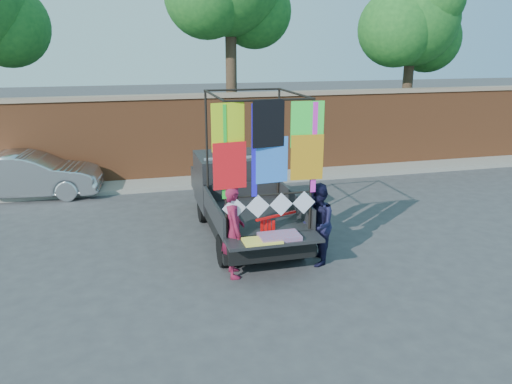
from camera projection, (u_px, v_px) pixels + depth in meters
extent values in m
plane|color=#38383A|center=(272.00, 269.00, 9.35)|extent=(90.00, 90.00, 0.00)
cube|color=brown|center=(209.00, 138.00, 15.48)|extent=(30.00, 0.35, 2.50)
cube|color=gray|center=(207.00, 96.00, 15.11)|extent=(30.00, 0.45, 0.12)
cube|color=gray|center=(213.00, 181.00, 15.17)|extent=(30.00, 1.20, 0.12)
sphere|color=#18551D|center=(8.00, 26.00, 14.67)|extent=(2.40, 2.40, 2.40)
cylinder|color=#38281C|center=(231.00, 86.00, 16.41)|extent=(0.36, 0.36, 5.46)
sphere|color=#18551D|center=(255.00, 11.00, 16.33)|extent=(2.40, 2.40, 2.40)
cylinder|color=#38281C|center=(407.00, 95.00, 18.12)|extent=(0.36, 0.36, 4.55)
sphere|color=#18551D|center=(413.00, 19.00, 17.37)|extent=(3.20, 3.20, 3.20)
sphere|color=#18551D|center=(427.00, 39.00, 18.15)|extent=(2.40, 2.40, 2.40)
sphere|color=#18551D|center=(396.00, 29.00, 16.99)|extent=(2.60, 2.60, 2.60)
cylinder|color=black|center=(203.00, 209.00, 11.79)|extent=(0.21, 0.63, 0.63)
cylinder|color=black|center=(224.00, 250.00, 9.42)|extent=(0.21, 0.63, 0.63)
cylinder|color=black|center=(264.00, 204.00, 12.15)|extent=(0.21, 0.63, 0.63)
cylinder|color=black|center=(298.00, 243.00, 9.78)|extent=(0.21, 0.63, 0.63)
cube|color=black|center=(247.00, 218.00, 10.69)|extent=(1.61, 3.99, 0.28)
cube|color=black|center=(255.00, 217.00, 9.96)|extent=(1.71, 2.18, 0.09)
cube|color=black|center=(214.00, 210.00, 9.70)|extent=(0.06, 2.18, 0.43)
cube|color=black|center=(295.00, 204.00, 10.10)|extent=(0.06, 2.18, 0.43)
cube|color=black|center=(243.00, 192.00, 10.89)|extent=(1.71, 0.06, 0.43)
cube|color=black|center=(234.00, 179.00, 11.73)|extent=(1.71, 1.52, 1.19)
cube|color=#8C9EAD|center=(238.00, 168.00, 11.23)|extent=(1.52, 0.06, 0.52)
cube|color=#8C9EAD|center=(228.00, 165.00, 12.34)|extent=(1.52, 0.09, 0.66)
cube|color=black|center=(225.00, 178.00, 12.77)|extent=(1.66, 0.85, 0.52)
cube|color=black|center=(274.00, 240.00, 8.72)|extent=(1.71, 0.52, 0.06)
cube|color=black|center=(271.00, 255.00, 9.03)|extent=(1.76, 0.14, 0.17)
cylinder|color=black|center=(226.00, 171.00, 8.49)|extent=(0.05, 0.05, 2.37)
cylinder|color=black|center=(207.00, 149.00, 10.34)|extent=(0.05, 0.05, 2.37)
cylinder|color=black|center=(311.00, 166.00, 8.87)|extent=(0.05, 0.05, 2.37)
cylinder|color=black|center=(279.00, 145.00, 10.72)|extent=(0.05, 0.05, 2.37)
cylinder|color=black|center=(270.00, 100.00, 8.34)|extent=(1.61, 0.04, 0.04)
cylinder|color=black|center=(243.00, 90.00, 10.19)|extent=(1.61, 0.04, 0.04)
cylinder|color=black|center=(214.00, 95.00, 9.08)|extent=(0.04, 2.04, 0.04)
cylinder|color=black|center=(295.00, 93.00, 9.45)|extent=(0.04, 2.04, 0.04)
cylinder|color=black|center=(269.00, 195.00, 8.82)|extent=(1.61, 0.04, 0.04)
cube|color=#DEFF1A|center=(229.00, 127.00, 8.28)|extent=(0.59, 0.01, 0.81)
cube|color=black|center=(271.00, 126.00, 8.41)|extent=(0.59, 0.01, 0.81)
cube|color=#2AF13E|center=(310.00, 124.00, 8.62)|extent=(0.59, 0.01, 0.81)
cube|color=#FF151C|center=(230.00, 164.00, 8.42)|extent=(0.59, 0.01, 0.81)
cube|color=#347FF9|center=(270.00, 161.00, 8.62)|extent=(0.59, 0.01, 0.81)
cube|color=orange|center=(309.00, 159.00, 8.76)|extent=(0.59, 0.01, 0.81)
cube|color=#19CE2B|center=(224.00, 153.00, 8.36)|extent=(0.09, 0.01, 1.61)
cube|color=#FF2ADE|center=(314.00, 148.00, 8.75)|extent=(0.09, 0.01, 1.61)
cube|color=#2019E4|center=(254.00, 151.00, 8.48)|extent=(0.09, 0.01, 1.61)
cube|color=white|center=(234.00, 208.00, 8.69)|extent=(0.43, 0.01, 0.43)
cube|color=white|center=(258.00, 206.00, 8.79)|extent=(0.43, 0.01, 0.43)
cube|color=white|center=(281.00, 204.00, 8.90)|extent=(0.43, 0.01, 0.43)
cube|color=white|center=(304.00, 203.00, 9.00)|extent=(0.43, 0.01, 0.43)
cube|color=#F13537|center=(279.00, 236.00, 8.73)|extent=(0.71, 0.43, 0.08)
cube|color=#FFEF50|center=(262.00, 241.00, 8.59)|extent=(0.66, 0.38, 0.04)
imported|color=#B0B2B7|center=(28.00, 175.00, 13.59)|extent=(3.90, 1.71, 1.25)
imported|color=maroon|center=(233.00, 231.00, 8.89)|extent=(0.43, 0.64, 1.71)
imported|color=#161534|center=(317.00, 225.00, 9.40)|extent=(0.75, 0.88, 1.58)
cube|color=red|center=(276.00, 216.00, 9.08)|extent=(0.84, 0.33, 0.04)
cube|color=red|center=(262.00, 232.00, 9.07)|extent=(0.06, 0.02, 0.51)
cube|color=red|center=(266.00, 232.00, 9.10)|extent=(0.06, 0.02, 0.51)
cube|color=red|center=(270.00, 233.00, 9.12)|extent=(0.06, 0.02, 0.51)
cube|color=red|center=(273.00, 234.00, 9.14)|extent=(0.06, 0.02, 0.51)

